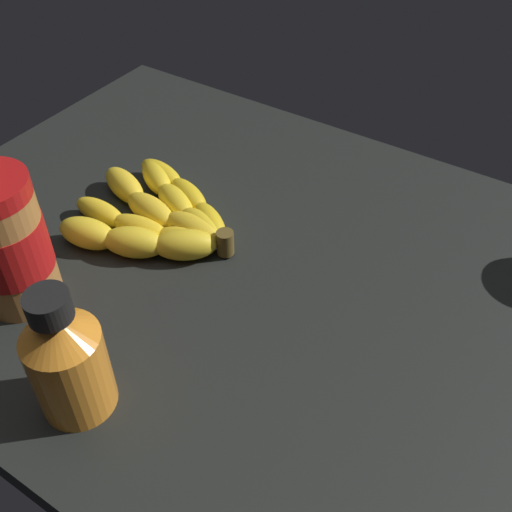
% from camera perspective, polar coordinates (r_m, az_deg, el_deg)
% --- Properties ---
extents(ground_plane, '(0.92, 0.63, 0.03)m').
position_cam_1_polar(ground_plane, '(0.68, 1.20, -2.62)').
color(ground_plane, black).
extents(banana_bunch, '(0.22, 0.19, 0.04)m').
position_cam_1_polar(banana_bunch, '(0.73, -9.18, 3.82)').
color(banana_bunch, yellow).
rests_on(banana_bunch, ground_plane).
extents(peanut_butter_jar, '(0.08, 0.08, 0.15)m').
position_cam_1_polar(peanut_butter_jar, '(0.65, -22.55, 1.11)').
color(peanut_butter_jar, '#B27238').
rests_on(peanut_butter_jar, ground_plane).
extents(honey_bottle, '(0.07, 0.07, 0.14)m').
position_cam_1_polar(honey_bottle, '(0.54, -17.46, -9.24)').
color(honey_bottle, orange).
rests_on(honey_bottle, ground_plane).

